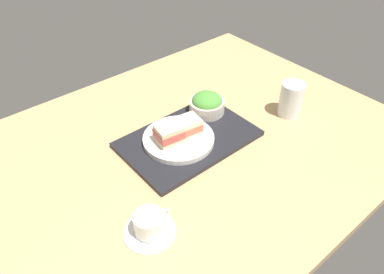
# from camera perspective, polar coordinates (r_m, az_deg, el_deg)

# --- Properties ---
(ground_plane) EXTENTS (1.40, 1.00, 0.03)m
(ground_plane) POSITION_cam_1_polar(r_m,az_deg,el_deg) (1.13, -2.05, -2.47)
(ground_plane) COLOR tan
(serving_tray) EXTENTS (0.40, 0.26, 0.02)m
(serving_tray) POSITION_cam_1_polar(r_m,az_deg,el_deg) (1.14, -0.56, -0.31)
(serving_tray) COLOR black
(serving_tray) RESTS_ON ground_plane
(sandwich_plate) EXTENTS (0.22, 0.22, 0.02)m
(sandwich_plate) POSITION_cam_1_polar(r_m,az_deg,el_deg) (1.12, -2.08, -0.29)
(sandwich_plate) COLOR silver
(sandwich_plate) RESTS_ON serving_tray
(sandwich_near) EXTENTS (0.08, 0.07, 0.05)m
(sandwich_near) POSITION_cam_1_polar(r_m,az_deg,el_deg) (1.11, -0.70, 1.68)
(sandwich_near) COLOR #EFE5C1
(sandwich_near) RESTS_ON sandwich_plate
(sandwich_far) EXTENTS (0.08, 0.07, 0.05)m
(sandwich_far) POSITION_cam_1_polar(r_m,az_deg,el_deg) (1.08, -3.59, 0.52)
(sandwich_far) COLOR beige
(sandwich_far) RESTS_ON sandwich_plate
(salad_bowl) EXTENTS (0.12, 0.12, 0.07)m
(salad_bowl) POSITION_cam_1_polar(r_m,az_deg,el_deg) (1.23, 2.31, 5.12)
(salad_bowl) COLOR beige
(salad_bowl) RESTS_ON serving_tray
(coffee_cup) EXTENTS (0.13, 0.13, 0.06)m
(coffee_cup) POSITION_cam_1_polar(r_m,az_deg,el_deg) (0.90, -6.58, -13.33)
(coffee_cup) COLOR white
(coffee_cup) RESTS_ON ground_plane
(drinking_glass) EXTENTS (0.08, 0.08, 0.12)m
(drinking_glass) POSITION_cam_1_polar(r_m,az_deg,el_deg) (1.27, 15.00, 5.64)
(drinking_glass) COLOR silver
(drinking_glass) RESTS_ON ground_plane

